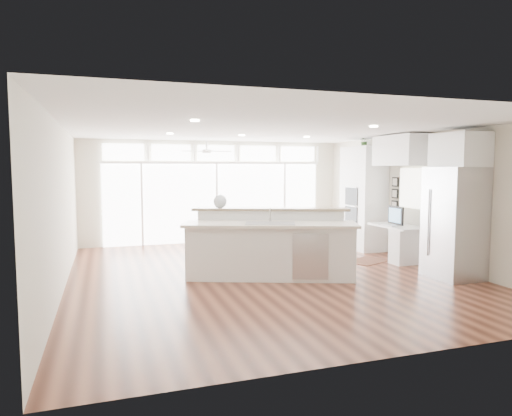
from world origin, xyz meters
name	(u,v)px	position (x,y,z in m)	size (l,w,h in m)	color
floor	(266,274)	(0.00, 0.00, -0.01)	(7.00, 8.00, 0.02)	#472115
ceiling	(266,129)	(0.00, 0.00, 2.70)	(7.00, 8.00, 0.02)	white
wall_back	(216,192)	(0.00, 4.00, 1.35)	(7.00, 0.04, 2.70)	beige
wall_front	(397,230)	(0.00, -4.00, 1.35)	(7.00, 0.04, 2.70)	beige
wall_left	(61,207)	(-3.50, 0.00, 1.35)	(0.04, 8.00, 2.70)	beige
wall_right	(423,198)	(3.50, 0.00, 1.35)	(0.04, 8.00, 2.70)	beige
glass_wall	(216,203)	(0.00, 3.94, 1.05)	(5.80, 0.06, 2.08)	white
transom_row	(216,153)	(0.00, 3.94, 2.38)	(5.90, 0.06, 0.40)	white
desk_window	(413,188)	(3.46, 0.30, 1.55)	(0.04, 0.85, 0.85)	white
ceiling_fan	(207,147)	(-0.50, 2.80, 2.48)	(1.16, 1.16, 0.32)	white
recessed_lights	(262,131)	(0.00, 0.20, 2.68)	(3.40, 3.00, 0.02)	white
oven_cabinet	(363,198)	(3.17, 1.80, 1.25)	(0.64, 1.20, 2.50)	white
desk_nook	(398,243)	(3.13, 0.30, 0.38)	(0.72, 1.30, 0.76)	white
upper_cabinets	(402,151)	(3.17, 0.30, 2.35)	(0.64, 1.30, 0.64)	white
refrigerator	(454,223)	(3.11, -1.35, 1.00)	(0.76, 0.90, 2.00)	#B8B7BC
fridge_cabinet	(460,150)	(3.17, -1.35, 2.30)	(0.64, 0.90, 0.60)	white
framed_photos	(395,194)	(3.46, 0.92, 1.40)	(0.06, 0.22, 0.80)	black
kitchen_island	(270,244)	(-0.02, -0.30, 0.61)	(3.09, 1.16, 1.23)	white
rug	(367,261)	(2.44, 0.42, 0.01)	(0.87, 0.63, 0.01)	#351910
office_chair	(325,238)	(1.79, 1.08, 0.44)	(0.46, 0.42, 0.88)	black
fishbowl	(220,201)	(-0.77, 0.41, 1.35)	(0.26, 0.26, 0.26)	silver
monitor	(396,215)	(3.05, 0.30, 0.98)	(0.09, 0.52, 0.43)	black
keyboard	(389,225)	(2.88, 0.30, 0.77)	(0.13, 0.35, 0.02)	silver
potted_plant	(364,142)	(3.17, 1.80, 2.61)	(0.25, 0.28, 0.22)	#365C27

